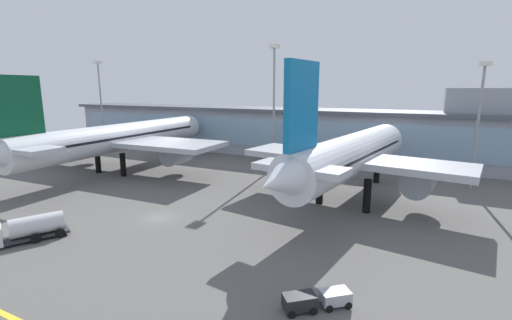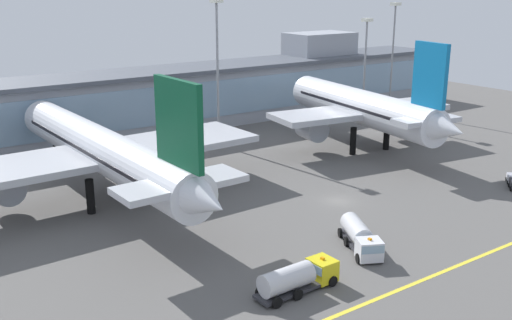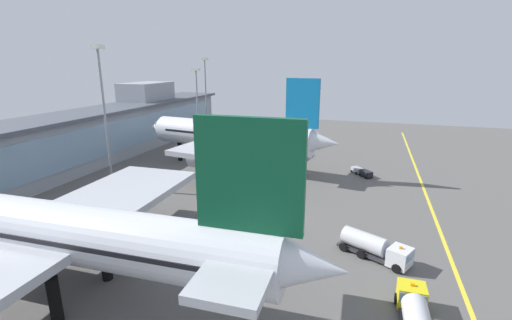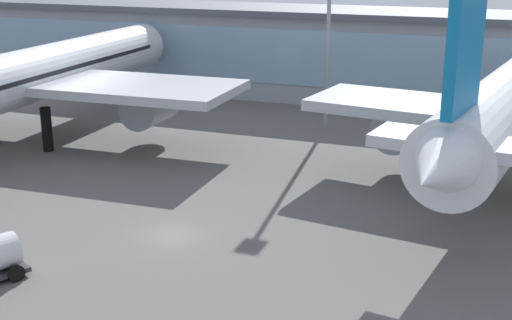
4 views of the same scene
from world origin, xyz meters
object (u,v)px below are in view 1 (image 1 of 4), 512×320
at_px(apron_light_mast_west, 100,93).
at_px(airliner_near_left, 121,138).
at_px(airliner_near_right, 351,155).
at_px(fuel_tanker_truck, 21,230).
at_px(apron_light_mast_east, 480,107).
at_px(apron_light_mast_far_east, 274,91).
at_px(baggage_tug_near, 316,299).

bearing_deg(apron_light_mast_west, airliner_near_left, -34.74).
bearing_deg(airliner_near_right, apron_light_mast_west, 83.71).
relative_size(fuel_tanker_truck, apron_light_mast_east, 0.42).
xyz_separation_m(airliner_near_right, apron_light_mast_east, (17.72, 17.26, 6.97)).
relative_size(airliner_near_right, apron_light_mast_west, 1.92).
bearing_deg(fuel_tanker_truck, airliner_near_right, 162.32).
bearing_deg(fuel_tanker_truck, airliner_near_left, -124.54).
xyz_separation_m(apron_light_mast_east, apron_light_mast_far_east, (-37.79, -0.69, 2.51)).
height_order(fuel_tanker_truck, baggage_tug_near, fuel_tanker_truck).
bearing_deg(fuel_tanker_truck, apron_light_mast_east, 161.86).
bearing_deg(airliner_near_left, baggage_tug_near, -121.03).
bearing_deg(airliner_near_right, airliner_near_left, 97.71).
relative_size(airliner_near_right, fuel_tanker_truck, 5.29).
xyz_separation_m(baggage_tug_near, apron_light_mast_east, (14.28, 45.98, 13.71)).
xyz_separation_m(airliner_near_left, airliner_near_right, (48.45, -0.51, 0.38)).
bearing_deg(apron_light_mast_west, apron_light_mast_east, -1.62).
xyz_separation_m(apron_light_mast_west, apron_light_mast_east, (94.16, -2.66, -1.84)).
relative_size(airliner_near_right, apron_light_mast_east, 2.21).
relative_size(airliner_near_left, fuel_tanker_truck, 6.47).
xyz_separation_m(airliner_near_left, apron_light_mast_east, (66.17, 16.75, 7.35)).
relative_size(apron_light_mast_east, apron_light_mast_far_east, 0.83).
xyz_separation_m(fuel_tanker_truck, apron_light_mast_east, (48.67, 48.77, 13.00)).
bearing_deg(fuel_tanker_truck, apron_light_mast_far_east, -165.95).
bearing_deg(airliner_near_left, apron_light_mast_east, -77.43).
bearing_deg(apron_light_mast_west, airliner_near_right, -14.60).
distance_m(airliner_near_left, apron_light_mast_east, 68.65).
bearing_deg(apron_light_mast_far_east, apron_light_mast_west, 176.60).
bearing_deg(baggage_tug_near, airliner_near_left, -69.63).
bearing_deg(baggage_tug_near, airliner_near_right, -123.39).
xyz_separation_m(fuel_tanker_truck, apron_light_mast_far_east, (10.88, 48.09, 15.51)).
relative_size(airliner_near_left, apron_light_mast_east, 2.70).
bearing_deg(apron_light_mast_east, airliner_near_left, -165.80).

